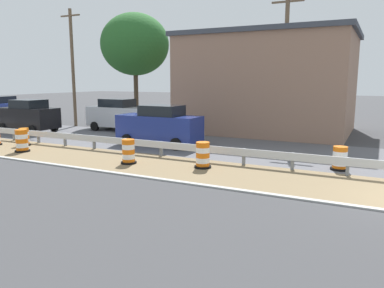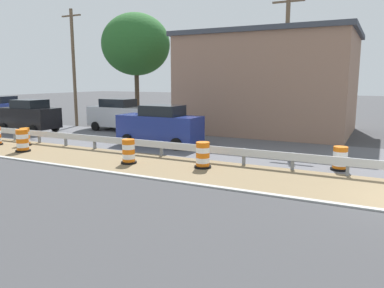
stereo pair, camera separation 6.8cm
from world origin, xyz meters
TOP-DOWN VIEW (x-y plane):
  - traffic_barrel_nearest at (3.26, 2.80)m, footprint 0.70×0.70m
  - traffic_barrel_close at (1.12, 7.85)m, footprint 0.70×0.70m
  - traffic_barrel_mid at (0.40, 11.04)m, footprint 0.67×0.67m
  - traffic_barrel_far at (0.18, 17.41)m, footprint 0.73×0.73m
  - traffic_barrel_farthest at (1.44, 18.78)m, footprint 0.63×0.63m
  - car_lead_near_lane at (4.83, 12.20)m, footprint 1.93×4.65m
  - car_mid_far_lane at (8.45, 30.03)m, footprint 2.21×4.70m
  - car_trailing_far_lane at (5.27, 23.00)m, footprint 2.20×4.25m
  - car_distant_a at (8.68, 17.88)m, footprint 2.02×4.78m
  - roadside_shop_near at (13.39, 8.62)m, footprint 8.62×11.31m
  - utility_pole_near at (9.46, 6.58)m, footprint 0.24×1.80m
  - utility_pole_mid at (9.32, 22.62)m, footprint 0.24×1.80m
  - tree_roadside at (13.07, 19.51)m, footprint 5.46×5.46m

SIDE VIEW (x-z plane):
  - traffic_barrel_nearest at x=3.26m, z-range -0.05..0.90m
  - traffic_barrel_farthest at x=1.44m, z-range -0.05..0.91m
  - traffic_barrel_mid at x=0.40m, z-range -0.05..1.00m
  - traffic_barrel_close at x=1.12m, z-range -0.05..1.01m
  - traffic_barrel_far at x=0.18m, z-range -0.05..1.06m
  - car_mid_far_lane at x=8.45m, z-range 0.00..2.20m
  - car_lead_near_lane at x=4.83m, z-range 0.00..2.21m
  - car_trailing_far_lane at x=5.27m, z-range 0.00..2.23m
  - car_distant_a at x=8.68m, z-range 0.00..2.24m
  - roadside_shop_near at x=13.39m, z-range 0.01..6.66m
  - utility_pole_near at x=9.46m, z-range 0.16..8.51m
  - utility_pole_mid at x=9.32m, z-range 0.16..8.91m
  - tree_roadside at x=13.07m, z-range 1.93..10.74m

